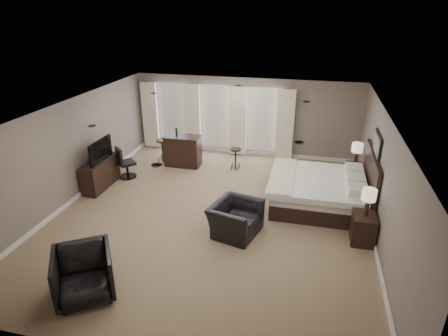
% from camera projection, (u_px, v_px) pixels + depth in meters
% --- Properties ---
extents(room, '(7.60, 8.60, 2.64)m').
position_uv_depth(room, '(212.00, 166.00, 8.71)').
color(room, '#846E53').
rests_on(room, ground).
extents(window_bay, '(5.25, 0.20, 2.30)m').
position_uv_depth(window_bay, '(215.00, 119.00, 12.62)').
color(window_bay, silver).
rests_on(window_bay, room).
extents(bed, '(2.38, 2.27, 1.52)m').
position_uv_depth(bed, '(323.00, 178.00, 9.37)').
color(bed, silver).
rests_on(bed, ground).
extents(nightstand_near, '(0.49, 0.60, 0.65)m').
position_uv_depth(nightstand_near, '(363.00, 228.00, 8.06)').
color(nightstand_near, black).
rests_on(nightstand_near, ground).
extents(nightstand_far, '(0.46, 0.56, 0.62)m').
position_uv_depth(nightstand_far, '(353.00, 175.00, 10.65)').
color(nightstand_far, black).
rests_on(nightstand_far, ground).
extents(lamp_near, '(0.30, 0.30, 0.62)m').
position_uv_depth(lamp_near, '(368.00, 203.00, 7.80)').
color(lamp_near, beige).
rests_on(lamp_near, nightstand_near).
extents(lamp_far, '(0.31, 0.31, 0.63)m').
position_uv_depth(lamp_far, '(356.00, 154.00, 10.39)').
color(lamp_far, beige).
rests_on(lamp_far, nightstand_far).
extents(wall_art, '(0.04, 0.96, 0.56)m').
position_uv_depth(wall_art, '(377.00, 145.00, 8.73)').
color(wall_art, slate).
rests_on(wall_art, room).
extents(dresser, '(0.44, 1.38, 0.80)m').
position_uv_depth(dresser, '(101.00, 174.00, 10.48)').
color(dresser, black).
rests_on(dresser, ground).
extents(tv, '(0.61, 1.06, 0.14)m').
position_uv_depth(tv, '(98.00, 158.00, 10.29)').
color(tv, black).
rests_on(tv, dresser).
extents(armchair_near, '(0.98, 1.26, 0.97)m').
position_uv_depth(armchair_near, '(235.00, 214.00, 8.32)').
color(armchair_near, black).
rests_on(armchair_near, ground).
extents(armchair_far, '(1.30, 1.29, 1.00)m').
position_uv_depth(armchair_far, '(83.00, 272.00, 6.49)').
color(armchair_far, black).
rests_on(armchair_far, ground).
extents(bar_counter, '(1.14, 0.59, 0.99)m').
position_uv_depth(bar_counter, '(183.00, 151.00, 11.84)').
color(bar_counter, black).
rests_on(bar_counter, ground).
extents(bar_stool_left, '(0.47, 0.47, 0.78)m').
position_uv_depth(bar_stool_left, '(163.00, 151.00, 12.11)').
color(bar_stool_left, black).
rests_on(bar_stool_left, ground).
extents(bar_stool_right, '(0.35, 0.35, 0.69)m').
position_uv_depth(bar_stool_right, '(236.00, 159.00, 11.62)').
color(bar_stool_right, black).
rests_on(bar_stool_right, ground).
extents(desk_chair, '(0.70, 0.70, 0.98)m').
position_uv_depth(desk_chair, '(127.00, 162.00, 11.02)').
color(desk_chair, black).
rests_on(desk_chair, ground).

